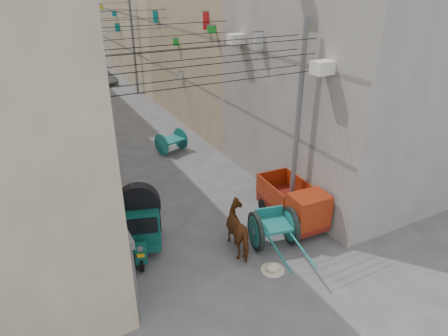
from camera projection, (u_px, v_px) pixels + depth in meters
building_row_right at (157, 7)px, 38.57m from camera, size 8.00×62.00×14.00m
shutters_left at (86, 179)px, 16.83m from camera, size 0.18×14.40×2.88m
signboards at (109, 72)px, 26.61m from camera, size 8.22×40.52×5.67m
ac_units at (279, 28)px, 15.29m from camera, size 0.70×6.55×3.35m
utility_poles at (127, 78)px, 22.66m from camera, size 7.40×22.20×8.00m
overhead_cables at (136, 32)px, 19.39m from camera, size 7.40×22.52×1.12m
auto_rickshaw at (140, 219)px, 14.65m from camera, size 2.14×2.91×1.97m
tonga_cart at (273, 228)px, 14.82m from camera, size 1.91×3.47×1.48m
mini_truck at (297, 208)px, 15.90m from camera, size 1.66×3.38×1.85m
second_cart at (171, 141)px, 22.88m from camera, size 1.73×1.62×1.27m
feed_sack at (273, 267)px, 13.82m from camera, size 0.52×0.41×0.26m
horse at (241, 229)px, 14.60m from camera, size 1.13×2.12×1.71m
distant_car_white at (68, 96)px, 31.84m from camera, size 1.53×3.23×1.07m
distant_car_grey at (104, 77)px, 37.70m from camera, size 1.99×3.51×1.09m
distant_car_green at (68, 62)px, 44.08m from camera, size 2.51×4.38×1.20m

